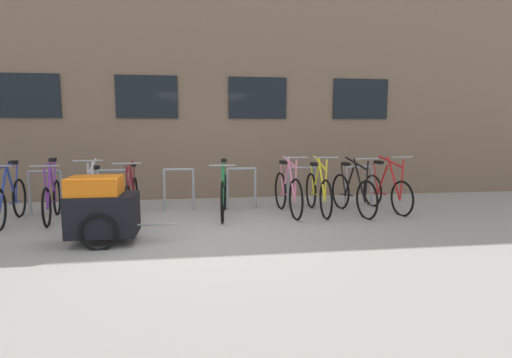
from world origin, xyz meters
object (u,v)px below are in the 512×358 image
Objects in this scene: bicycle_blue at (9,200)px; bike_trailer at (102,209)px; bicycle_pink at (288,192)px; bicycle_purple at (52,198)px; bicycle_silver at (95,199)px; bicycle_green at (224,194)px; bicycle_maroon at (132,197)px; bicycle_red at (386,191)px; bicycle_black at (353,193)px; bicycle_yellow at (318,192)px.

bicycle_blue reaches higher than bike_trailer.
bicycle_blue is (-4.75, -0.11, -0.01)m from bicycle_pink.
bicycle_purple reaches higher than bicycle_blue.
bicycle_purple is 4.14m from bicycle_pink.
bicycle_silver is (-3.38, -0.15, -0.02)m from bicycle_pink.
bicycle_green is 1.60m from bicycle_maroon.
bicycle_pink is at bearing -0.77° from bicycle_purple.
bicycle_red is at bearing -0.45° from bicycle_green.
bicycle_green is 2.36m from bike_trailer.
bicycle_yellow is (-0.63, 0.14, 0.01)m from bicycle_black.
bicycle_maroon is 4.72m from bicycle_red.
bicycle_red is 1.36m from bicycle_yellow.
bicycle_green is at bearing 179.12° from bicycle_yellow.
bicycle_purple is at bearing 179.63° from bicycle_green.
bicycle_red reaches higher than bicycle_green.
bicycle_maroon is at bearing -5.08° from bicycle_purple.
bicycle_green is at bearing 3.61° from bicycle_maroon.
bike_trailer is at bearing -161.33° from bicycle_black.
bicycle_purple is 0.78m from bicycle_silver.
bicycle_black is at bearing 18.67° from bike_trailer.
bicycle_red is (6.07, -0.04, -0.00)m from bicycle_purple.
bicycle_purple reaches higher than bike_trailer.
bicycle_black is 0.64m from bicycle_yellow.
bicycle_maroon is 1.02× the size of bicycle_blue.
bicycle_purple is at bearing 178.00° from bicycle_black.
bike_trailer is (-4.88, -1.54, 0.11)m from bicycle_red.
bicycle_yellow reaches higher than bicycle_purple.
bike_trailer is at bearing -52.95° from bicycle_purple.
bicycle_red reaches higher than bicycle_black.
bicycle_green is 3.57m from bicycle_blue.
bicycle_pink is 3.31m from bike_trailer.
bicycle_maroon is 1.08× the size of bicycle_silver.
bicycle_purple is (-2.95, 0.02, -0.02)m from bicycle_green.
bike_trailer is (-3.52, -1.54, 0.10)m from bicycle_yellow.
bike_trailer is (-1.75, -1.57, 0.09)m from bicycle_green.
bicycle_yellow reaches higher than bicycle_silver.
bicycle_yellow is (-1.36, -0.00, 0.02)m from bicycle_red.
bicycle_pink reaches higher than bicycle_purple.
bicycle_yellow is 3.84m from bike_trailer.
bicycle_maroon reaches higher than bike_trailer.
bicycle_silver is at bearing -179.81° from bicycle_black.
bicycle_red is at bearing 0.35° from bicycle_pink.
bicycle_purple is 1.36m from bicycle_maroon.
bicycle_red reaches higher than bicycle_blue.
bicycle_maroon is at bearing -178.67° from bicycle_pink.
bicycle_green is 1.10× the size of bicycle_silver.
bicycle_pink is at bearing 1.33° from bicycle_maroon.
bicycle_red is 5.32m from bicycle_silver.
bicycle_green is 1.05× the size of bicycle_yellow.
bicycle_maroon is 1.23× the size of bike_trailer.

